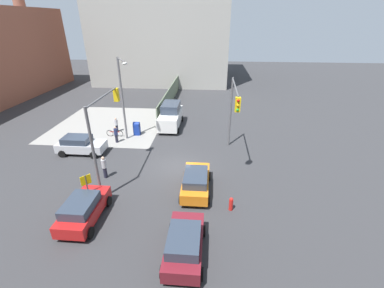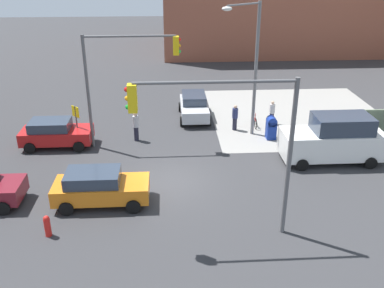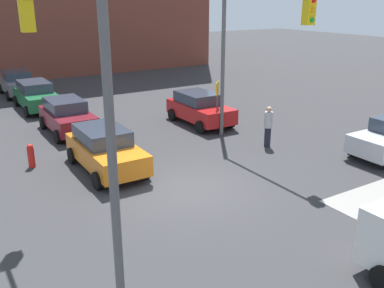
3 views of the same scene
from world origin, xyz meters
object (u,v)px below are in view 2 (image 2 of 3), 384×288
at_px(street_lamp_corner, 252,61).
at_px(van_white_delivery, 334,139).
at_px(traffic_signal_se_corner, 229,128).
at_px(pedestrian_crossing, 136,126).
at_px(hatchback_silver, 194,106).
at_px(pedestrian_waiting, 235,117).
at_px(hatchback_orange, 100,187).
at_px(traffic_signal_nw_corner, 123,69).
at_px(mailbox_blue, 271,127).
at_px(pedestrian_walking_north, 272,112).
at_px(coupe_red, 55,133).
at_px(bicycle_leaning_on_fence, 254,120).
at_px(fire_hydrant, 47,225).

relative_size(street_lamp_corner, van_white_delivery, 1.48).
height_order(traffic_signal_se_corner, pedestrian_crossing, traffic_signal_se_corner).
distance_m(hatchback_silver, pedestrian_waiting, 3.45).
bearing_deg(hatchback_silver, hatchback_orange, -114.69).
distance_m(traffic_signal_nw_corner, hatchback_orange, 7.42).
relative_size(traffic_signal_se_corner, pedestrian_waiting, 3.86).
height_order(hatchback_silver, hatchback_orange, same).
bearing_deg(mailbox_blue, traffic_signal_nw_corner, -176.70).
xyz_separation_m(mailbox_blue, pedestrian_walking_north, (0.60, 2.40, 0.06)).
xyz_separation_m(traffic_signal_nw_corner, pedestrian_waiting, (6.68, 2.00, -3.75)).
distance_m(mailbox_blue, pedestrian_walking_north, 2.47).
xyz_separation_m(mailbox_blue, coupe_red, (-12.85, -0.36, 0.08)).
relative_size(traffic_signal_nw_corner, bicycle_leaning_on_fence, 3.71).
xyz_separation_m(hatchback_orange, bicycle_leaning_on_fence, (8.81, 9.04, -0.50)).
xyz_separation_m(van_white_delivery, bicycle_leaning_on_fence, (-3.23, 5.40, -0.93)).
xyz_separation_m(traffic_signal_se_corner, hatchback_orange, (-5.34, 2.66, -3.83)).
xyz_separation_m(hatchback_silver, van_white_delivery, (7.10, -7.12, 0.44)).
xyz_separation_m(van_white_delivery, pedestrian_walking_north, (-2.03, 5.60, -0.46)).
relative_size(hatchback_silver, van_white_delivery, 0.78).
bearing_deg(traffic_signal_nw_corner, coupe_red, 178.06).
bearing_deg(mailbox_blue, coupe_red, -178.40).
xyz_separation_m(street_lamp_corner, pedestrian_walking_north, (1.91, 1.80, -3.88)).
height_order(mailbox_blue, hatchback_orange, hatchback_orange).
distance_m(traffic_signal_nw_corner, hatchback_silver, 7.18).
height_order(traffic_signal_nw_corner, bicycle_leaning_on_fence, traffic_signal_nw_corner).
bearing_deg(street_lamp_corner, pedestrian_walking_north, 43.31).
distance_m(traffic_signal_nw_corner, pedestrian_waiting, 7.91).
xyz_separation_m(street_lamp_corner, mailbox_blue, (1.31, -0.60, -3.94)).
bearing_deg(hatchback_silver, bicycle_leaning_on_fence, -24.03).
height_order(fire_hydrant, hatchback_orange, hatchback_orange).
bearing_deg(hatchback_orange, fire_hydrant, -127.18).
bearing_deg(pedestrian_crossing, pedestrian_waiting, 70.46).
xyz_separation_m(mailbox_blue, hatchback_silver, (-4.46, 3.92, 0.08)).
relative_size(traffic_signal_nw_corner, hatchback_silver, 1.55).
bearing_deg(mailbox_blue, bicycle_leaning_on_fence, 105.28).
distance_m(pedestrian_crossing, bicycle_leaning_on_fence, 7.88).
distance_m(hatchback_orange, pedestrian_walking_north, 13.62).
bearing_deg(pedestrian_walking_north, pedestrian_crossing, 84.35).
relative_size(van_white_delivery, pedestrian_waiting, 3.21).
bearing_deg(hatchback_orange, street_lamp_corner, 42.57).
distance_m(coupe_red, hatchback_orange, 7.34).
height_order(traffic_signal_nw_corner, fire_hydrant, traffic_signal_nw_corner).
height_order(traffic_signal_se_corner, fire_hydrant, traffic_signal_se_corner).
bearing_deg(mailbox_blue, van_white_delivery, -50.53).
distance_m(van_white_delivery, pedestrian_walking_north, 5.98).
relative_size(mailbox_blue, pedestrian_waiting, 0.85).
relative_size(traffic_signal_se_corner, van_white_delivery, 1.20).
bearing_deg(traffic_signal_nw_corner, traffic_signal_se_corner, -62.90).
height_order(street_lamp_corner, mailbox_blue, street_lamp_corner).
bearing_deg(hatchback_silver, traffic_signal_nw_corner, -133.63).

